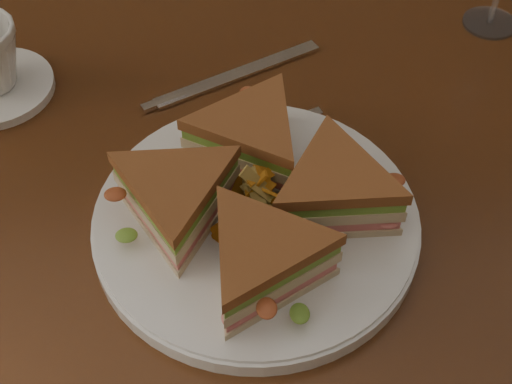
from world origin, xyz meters
TOP-DOWN VIEW (x-y plane):
  - table at (0.00, 0.00)m, footprint 1.20×0.80m
  - plate at (0.05, -0.06)m, footprint 0.29×0.29m
  - sandwich_wedges at (0.05, -0.06)m, footprint 0.27×0.27m
  - crisps_mound at (0.05, -0.06)m, footprint 0.09×0.09m
  - spoon at (-0.00, 0.04)m, footprint 0.17×0.08m
  - knife at (0.03, 0.15)m, footprint 0.20×0.11m

SIDE VIEW (x-z plane):
  - table at x=0.00m, z-range 0.28..1.03m
  - knife at x=0.03m, z-range 0.75..0.75m
  - spoon at x=0.00m, z-range 0.75..0.76m
  - plate at x=0.05m, z-range 0.75..0.77m
  - crisps_mound at x=0.05m, z-range 0.77..0.82m
  - sandwich_wedges at x=0.05m, z-range 0.77..0.82m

